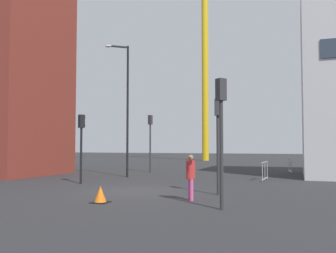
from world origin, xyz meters
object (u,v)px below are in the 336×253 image
traffic_light_island (150,134)px  traffic_light_crosswalk (221,121)px  traffic_light_near (218,130)px  traffic_cone_by_barrier (100,195)px  construction_crane (202,29)px  pedestrian_walking (191,174)px  streetlamp_tall (125,101)px  traffic_light_far (81,137)px

traffic_light_island → traffic_light_crosswalk: bearing=-60.2°
traffic_light_near → traffic_cone_by_barrier: traffic_light_near is taller
traffic_light_crosswalk → construction_crane: bearing=104.9°
traffic_cone_by_barrier → traffic_light_island: bearing=105.2°
traffic_light_crosswalk → pedestrian_walking: 2.79m
traffic_light_crosswalk → traffic_cone_by_barrier: bearing=180.0°
traffic_light_crosswalk → traffic_light_near: (-0.82, 3.43, -0.12)m
construction_crane → traffic_cone_by_barrier: size_ratio=45.69×
construction_crane → streetlamp_tall: (1.72, -27.13, -13.04)m
construction_crane → traffic_light_far: size_ratio=7.40×
traffic_light_island → pedestrian_walking: 14.52m
traffic_light_crosswalk → pedestrian_walking: size_ratio=2.48×
construction_crane → traffic_cone_by_barrier: bearing=-81.5°
traffic_light_near → traffic_cone_by_barrier: (-3.49, -3.43, -2.37)m
traffic_light_far → pedestrian_walking: 8.19m
construction_crane → traffic_cone_by_barrier: 41.34m
traffic_light_far → traffic_light_crosswalk: (8.53, -5.41, 0.30)m
construction_crane → traffic_light_far: bearing=-87.6°
construction_crane → pedestrian_walking: 40.15m
traffic_light_far → traffic_cone_by_barrier: traffic_light_far is taller
traffic_light_near → traffic_light_far: bearing=165.7°
traffic_light_island → traffic_light_far: traffic_light_island is taller
traffic_cone_by_barrier → traffic_light_near: bearing=44.6°
streetlamp_tall → traffic_light_far: bearing=-95.1°
traffic_light_island → pedestrian_walking: traffic_light_island is taller
pedestrian_walking → traffic_light_near: bearing=71.4°
construction_crane → traffic_light_island: construction_crane is taller
pedestrian_walking → traffic_cone_by_barrier: size_ratio=2.82×
streetlamp_tall → traffic_light_near: bearing=-41.3°
streetlamp_tall → traffic_light_crosswalk: size_ratio=2.04×
streetlamp_tall → traffic_cone_by_barrier: streetlamp_tall is taller
traffic_light_crosswalk → streetlamp_tall: bearing=129.5°
traffic_light_near → traffic_cone_by_barrier: bearing=-135.4°
traffic_light_far → streetlamp_tall: bearing=84.9°
traffic_light_far → traffic_light_near: bearing=-14.3°
traffic_light_island → traffic_light_far: 8.90m
streetlamp_tall → traffic_light_near: 9.98m
pedestrian_walking → traffic_cone_by_barrier: bearing=-151.4°
traffic_light_near → traffic_light_crosswalk: bearing=-76.6°
traffic_light_crosswalk → traffic_cone_by_barrier: size_ratio=7.01×
traffic_light_island → construction_crane: bearing=94.2°
traffic_light_near → streetlamp_tall: bearing=138.7°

